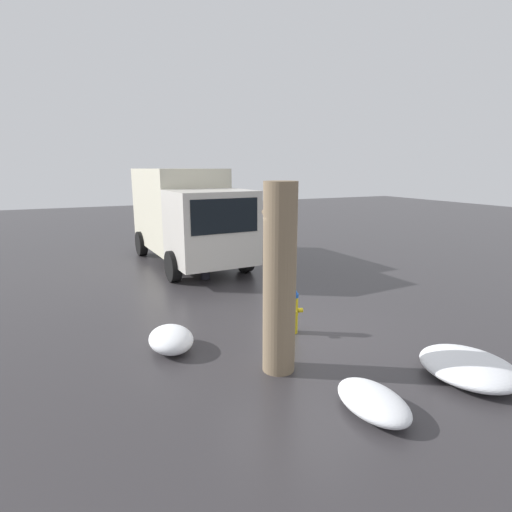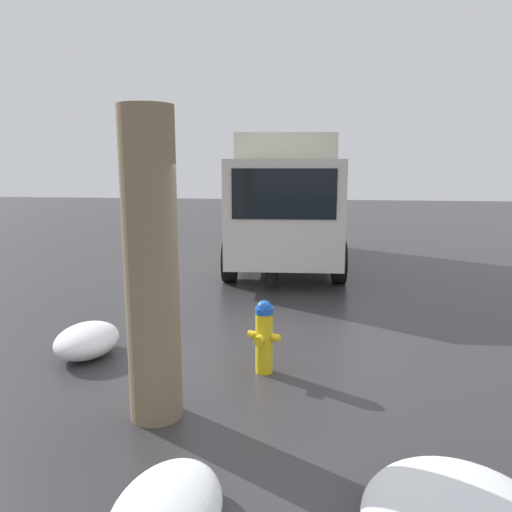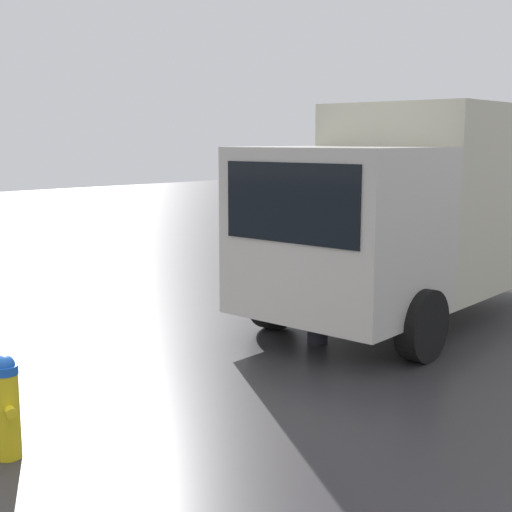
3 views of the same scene
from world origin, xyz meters
name	(u,v)px [view 2 (image 2 of 3)]	position (x,y,z in m)	size (l,w,h in m)	color
ground_plane	(264,372)	(0.00, 0.00, 0.00)	(60.00, 60.00, 0.00)	#333033
fire_hydrant	(264,336)	(0.00, 0.00, 0.47)	(0.32, 0.42, 0.90)	yellow
tree_trunk	(152,267)	(-1.19, 0.95, 1.53)	(0.79, 0.52, 3.03)	#7F6B51
delivery_truck	(286,196)	(6.85, 0.23, 1.71)	(6.31, 2.89, 3.20)	beige
pedestrian	(272,237)	(4.54, 0.35, 1.01)	(0.40, 0.40, 1.85)	#23232D
snow_pile_by_tree	(87,340)	(0.24, 2.38, 0.21)	(1.04, 0.78, 0.42)	white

